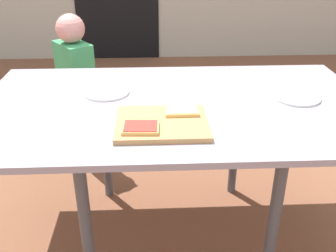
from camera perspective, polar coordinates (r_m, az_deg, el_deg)
name	(u,v)px	position (r m, az deg, el deg)	size (l,w,h in m)	color
ground_plane	(174,235)	(1.96, 0.94, -15.63)	(16.00, 16.00, 0.00)	brown
dining_table	(176,116)	(1.59, 1.11, 1.51)	(1.59, 0.91, 0.70)	#9B91A0
cutting_board	(162,123)	(1.38, -0.89, 0.39)	(0.33, 0.27, 0.02)	tan
pizza_slice_far_right	(182,110)	(1.44, 2.01, 2.32)	(0.12, 0.10, 0.02)	#E4AF60
pizza_slice_near_left	(141,128)	(1.32, -4.03, -0.22)	(0.13, 0.10, 0.02)	#E4AF60
plate_white_left	(106,92)	(1.68, -9.01, 4.90)	(0.19, 0.19, 0.01)	white
plate_white_right	(296,97)	(1.70, 18.30, 4.04)	(0.19, 0.19, 0.01)	silver
child_left	(76,82)	(2.37, -13.28, 6.26)	(0.25, 0.28, 0.91)	#2F3C40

